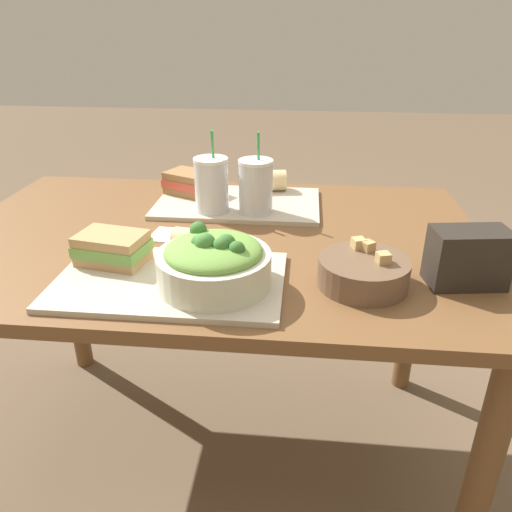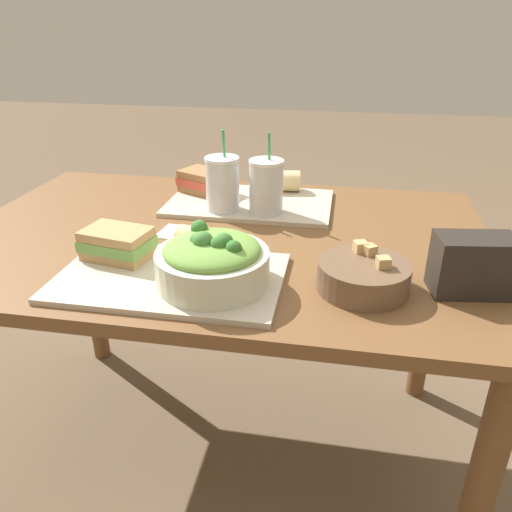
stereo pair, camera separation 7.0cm
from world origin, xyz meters
name	(u,v)px [view 1 (the left image)]	position (x,y,z in m)	size (l,w,h in m)	color
ground_plane	(223,449)	(0.00, 0.00, 0.00)	(12.00, 12.00, 0.00)	brown
dining_table	(215,270)	(0.00, 0.00, 0.62)	(1.30, 0.85, 0.72)	brown
tray_near	(170,281)	(-0.04, -0.25, 0.72)	(0.45, 0.28, 0.01)	#BCB29E
tray_far	(238,203)	(0.03, 0.21, 0.72)	(0.45, 0.28, 0.01)	#BCB29E
salad_bowl	(214,262)	(0.05, -0.27, 0.78)	(0.22, 0.22, 0.11)	beige
soup_bowl	(363,271)	(0.34, -0.22, 0.75)	(0.18, 0.18, 0.08)	brown
sandwich_near	(112,248)	(-0.18, -0.19, 0.76)	(0.16, 0.12, 0.06)	tan
baguette_near	(202,244)	(0.00, -0.15, 0.76)	(0.13, 0.08, 0.06)	#DBBC84
sandwich_far	(192,183)	(-0.11, 0.26, 0.76)	(0.17, 0.15, 0.06)	olive
baguette_far	(269,180)	(0.11, 0.32, 0.76)	(0.11, 0.08, 0.06)	#DBBC84
drink_cup_dark	(212,186)	(-0.03, 0.13, 0.80)	(0.09, 0.09, 0.21)	silver
drink_cup_red	(256,188)	(0.09, 0.13, 0.80)	(0.09, 0.09, 0.21)	silver
chip_bag	(468,258)	(0.54, -0.19, 0.78)	(0.16, 0.10, 0.12)	#28231E
napkin_folded	(177,236)	(-0.09, -0.02, 0.72)	(0.13, 0.10, 0.00)	silver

